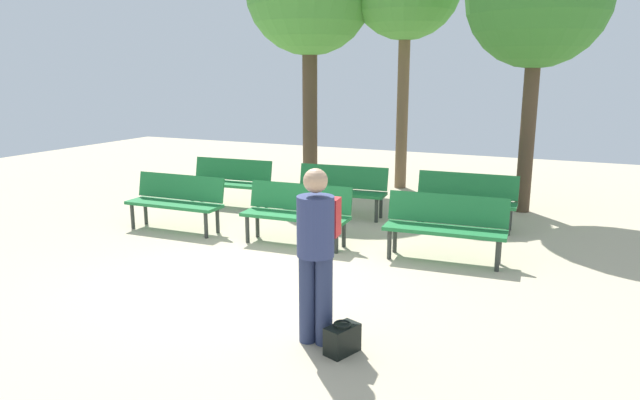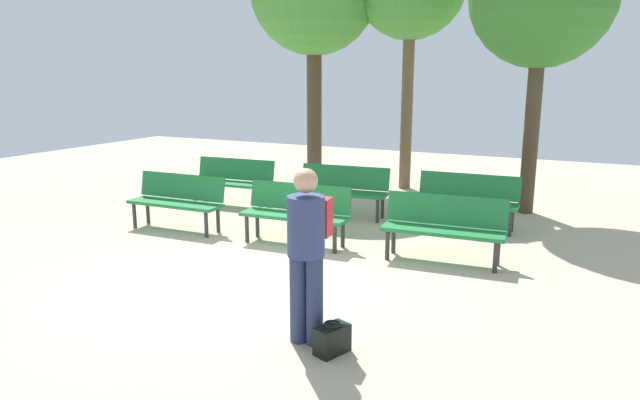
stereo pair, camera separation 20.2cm
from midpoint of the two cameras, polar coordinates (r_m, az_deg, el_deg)
name	(u,v)px [view 1 (the left image)]	position (r m, az deg, el deg)	size (l,w,h in m)	color
ground_plane	(248,278)	(7.18, -7.99, -7.67)	(24.00, 24.00, 0.00)	#BCAD8E
bench_r0_c0	(176,199)	(9.42, -14.69, 0.11)	(1.61, 0.53, 0.87)	#1E7238
bench_r0_c1	(297,210)	(8.38, -3.00, -1.01)	(1.62, 0.57, 0.87)	#1E7238
bench_r0_c2	(446,223)	(7.79, 11.66, -2.30)	(1.63, 0.59, 0.87)	#1E7238
bench_r1_c0	(230,179)	(10.93, -9.45, 2.04)	(1.63, 0.58, 0.87)	#1E7238
bench_r1_c1	(341,188)	(10.00, 1.53, 1.23)	(1.64, 0.62, 0.87)	#1E7238
bench_r1_c2	(466,197)	(9.52, 13.71, 0.29)	(1.62, 0.55, 0.87)	#1E7238
visitor_with_backpack	(317,245)	(5.21, -1.44, -4.53)	(0.38, 0.55, 1.65)	navy
handbag	(342,339)	(5.28, 1.10, -13.65)	(0.28, 0.36, 0.29)	black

